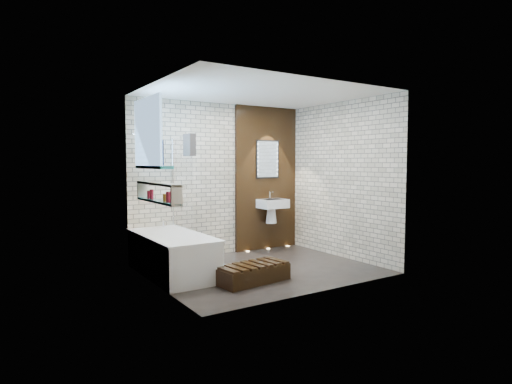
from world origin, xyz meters
TOP-DOWN VIEW (x-y plane):
  - ground at (0.00, 0.00)m, footprint 3.20×3.20m
  - room_shell at (0.00, 0.00)m, footprint 3.24×3.20m
  - walnut_panel at (0.95, 1.27)m, footprint 1.30×0.06m
  - clerestory_window at (-1.57, 0.35)m, footprint 0.18×1.00m
  - display_niche at (-1.53, 0.15)m, footprint 0.14×1.30m
  - bathtub at (-1.22, 0.45)m, footprint 0.79×1.74m
  - bath_screen at (-0.87, 0.89)m, footprint 0.01×0.78m
  - towel at (-0.87, 0.61)m, footprint 0.10×0.25m
  - shower_head at (-1.30, 0.95)m, footprint 0.18×0.18m
  - washbasin at (0.95, 1.07)m, footprint 0.50×0.36m
  - led_mirror at (0.95, 1.23)m, footprint 0.50×0.02m
  - walnut_step at (-0.47, -0.49)m, footprint 1.02×0.55m
  - niche_bottles at (-1.53, 0.10)m, footprint 0.06×0.77m
  - sill_vases at (-1.50, 0.33)m, footprint 0.19×0.44m
  - floor_uplights at (0.95, 1.20)m, footprint 0.96×0.06m

SIDE VIEW (x-z plane):
  - ground at x=0.00m, z-range 0.00..0.00m
  - floor_uplights at x=0.95m, z-range 0.00..0.01m
  - walnut_step at x=-0.47m, z-range 0.00..0.22m
  - bathtub at x=-1.22m, z-range -0.06..0.64m
  - washbasin at x=0.95m, z-range 0.50..1.08m
  - niche_bottles at x=-1.53m, z-range 1.09..1.23m
  - display_niche at x=-1.53m, z-range 1.07..1.33m
  - bath_screen at x=-0.87m, z-range 0.58..1.98m
  - walnut_panel at x=0.95m, z-range 0.00..2.60m
  - room_shell at x=0.00m, z-range 0.00..2.60m
  - led_mirror at x=0.95m, z-range 1.30..2.00m
  - sill_vases at x=-1.50m, z-range 1.49..1.83m
  - towel at x=-0.87m, z-range 1.69..2.01m
  - clerestory_window at x=-1.57m, z-range 1.43..2.37m
  - shower_head at x=-1.30m, z-range 1.99..2.01m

